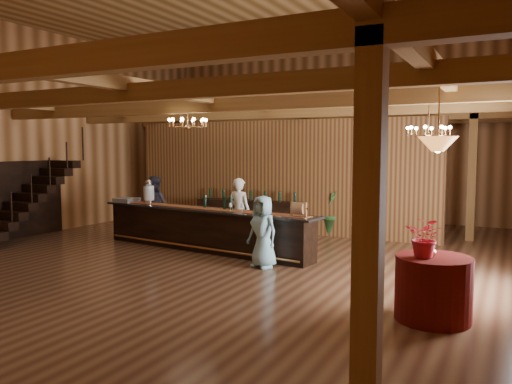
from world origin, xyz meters
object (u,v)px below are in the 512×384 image
at_px(backbar_shelf, 251,215).
at_px(staff_second, 155,206).
at_px(beverage_dispenser, 149,192).
at_px(bartender, 239,212).
at_px(floor_plant, 334,213).
at_px(chandelier_left, 188,123).
at_px(guest, 263,232).
at_px(pendant_lamp, 438,144).
at_px(raffle_drum, 299,208).
at_px(chandelier_right, 428,131).
at_px(tasting_bar, 204,229).
at_px(round_table, 433,288).

distance_m(backbar_shelf, staff_second, 2.71).
height_order(beverage_dispenser, bartender, bartender).
bearing_deg(floor_plant, chandelier_left, -115.13).
bearing_deg(guest, chandelier_left, -165.90).
xyz_separation_m(backbar_shelf, floor_plant, (2.32, 0.38, 0.18)).
xyz_separation_m(pendant_lamp, staff_second, (-7.45, 3.33, -1.60)).
bearing_deg(floor_plant, pendant_lamp, -59.75).
bearing_deg(floor_plant, staff_second, -150.13).
bearing_deg(raffle_drum, chandelier_right, 17.61).
bearing_deg(chandelier_right, beverage_dispenser, -178.59).
height_order(pendant_lamp, guest, pendant_lamp).
xyz_separation_m(chandelier_left, guest, (1.80, -0.07, -2.16)).
bearing_deg(tasting_bar, beverage_dispenser, 178.51).
height_order(round_table, pendant_lamp, pendant_lamp).
distance_m(backbar_shelf, chandelier_left, 4.40).
relative_size(beverage_dispenser, staff_second, 0.37).
bearing_deg(chandelier_right, raffle_drum, -162.39).
relative_size(chandelier_left, chandelier_right, 1.00).
bearing_deg(raffle_drum, tasting_bar, 172.50).
relative_size(chandelier_right, floor_plant, 0.65).
relative_size(raffle_drum, chandelier_right, 0.42).
relative_size(beverage_dispenser, chandelier_right, 0.75).
distance_m(tasting_bar, chandelier_right, 5.29).
distance_m(round_table, bartender, 5.91).
bearing_deg(chandelier_right, tasting_bar, -175.08).
distance_m(chandelier_left, bartender, 2.63).
bearing_deg(round_table, guest, 154.67).
distance_m(raffle_drum, floor_plant, 3.61).
relative_size(tasting_bar, beverage_dispenser, 9.70).
height_order(round_table, guest, guest).
distance_m(chandelier_right, pendant_lamp, 2.96).
bearing_deg(raffle_drum, staff_second, 165.56).
height_order(raffle_drum, pendant_lamp, pendant_lamp).
height_order(staff_second, guest, staff_second).
bearing_deg(beverage_dispenser, tasting_bar, -7.97).
bearing_deg(staff_second, backbar_shelf, -124.20).
distance_m(beverage_dispenser, backbar_shelf, 3.10).
distance_m(beverage_dispenser, guest, 3.94).
bearing_deg(round_table, chandelier_left, 162.08).
relative_size(chandelier_left, staff_second, 0.50).
bearing_deg(pendant_lamp, floor_plant, 120.25).
distance_m(staff_second, guest, 4.39).
distance_m(tasting_bar, pendant_lamp, 6.20).
relative_size(tasting_bar, backbar_shelf, 1.88).
relative_size(tasting_bar, guest, 4.10).
bearing_deg(bartender, staff_second, 2.44).
distance_m(chandelier_left, staff_second, 3.47).
distance_m(raffle_drum, chandelier_right, 2.88).
bearing_deg(staff_second, tasting_bar, 165.88).
height_order(tasting_bar, pendant_lamp, pendant_lamp).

